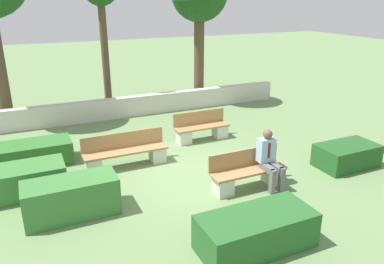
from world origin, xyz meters
The scene contains 11 objects.
ground_plane centered at (0.00, 0.00, 0.00)m, with size 60.00×60.00×0.00m, color #6B8956.
perimeter_wall centered at (0.00, 5.22, 0.35)m, with size 11.90×0.30×0.70m.
bench_front centered at (0.92, -1.06, 0.32)m, with size 1.76×0.48×0.83m.
bench_left_side centered at (1.30, 2.04, 0.31)m, with size 1.65×0.49×0.83m.
bench_right_side centered at (-1.24, 1.17, 0.33)m, with size 2.10×0.48×0.83m.
person_seated_man centered at (1.37, -1.20, 0.72)m, with size 0.38×0.63×1.31m.
hedge_block_near_left centered at (-0.12, -2.94, 0.32)m, with size 1.99×0.90×0.64m.
hedge_block_near_right centered at (-3.25, 2.25, 0.29)m, with size 1.68×0.90×0.58m.
hedge_block_mid_left centered at (-2.79, -0.59, 0.37)m, with size 1.76×0.77×0.75m.
hedge_block_mid_right centered at (3.79, -1.15, 0.29)m, with size 1.52×0.88×0.57m.
hedge_block_far_left centered at (-3.69, 0.68, 0.32)m, with size 1.88×0.88×0.64m.
Camera 1 is at (-3.33, -7.34, 4.04)m, focal length 35.00 mm.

